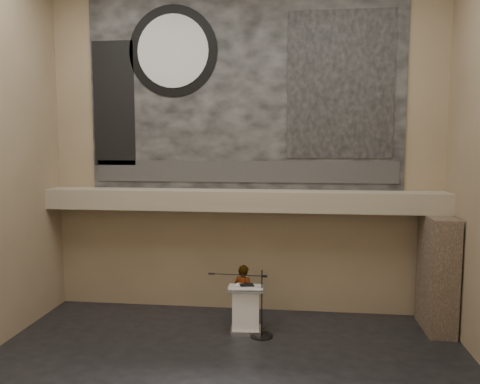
# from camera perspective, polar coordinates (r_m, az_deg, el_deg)

# --- Properties ---
(wall_back) EXTENTS (10.00, 0.02, 8.50)m
(wall_back) POSITION_cam_1_polar(r_m,az_deg,el_deg) (12.03, 0.44, 5.38)
(wall_back) COLOR #806E51
(wall_back) RESTS_ON floor
(wall_front) EXTENTS (10.00, 0.02, 8.50)m
(wall_front) POSITION_cam_1_polar(r_m,az_deg,el_deg) (4.17, -11.48, 3.96)
(wall_front) COLOR #806E51
(wall_front) RESTS_ON floor
(soffit) EXTENTS (10.00, 0.80, 0.50)m
(soffit) POSITION_cam_1_polar(r_m,az_deg,el_deg) (11.72, 0.22, -1.01)
(soffit) COLOR gray
(soffit) RESTS_ON wall_back
(sprinkler_left) EXTENTS (0.04, 0.04, 0.06)m
(sprinkler_left) POSITION_cam_1_polar(r_m,az_deg,el_deg) (12.00, -7.43, -2.25)
(sprinkler_left) COLOR #B2893D
(sprinkler_left) RESTS_ON soffit
(sprinkler_right) EXTENTS (0.04, 0.04, 0.06)m
(sprinkler_right) POSITION_cam_1_polar(r_m,az_deg,el_deg) (11.66, 9.53, -2.52)
(sprinkler_right) COLOR #B2893D
(sprinkler_right) RESTS_ON soffit
(banner) EXTENTS (8.00, 0.05, 5.00)m
(banner) POSITION_cam_1_polar(r_m,az_deg,el_deg) (12.07, 0.43, 12.27)
(banner) COLOR black
(banner) RESTS_ON wall_back
(banner_text_strip) EXTENTS (7.76, 0.02, 0.55)m
(banner_text_strip) POSITION_cam_1_polar(r_m,az_deg,el_deg) (11.99, 0.40, 2.51)
(banner_text_strip) COLOR #2B2B2B
(banner_text_strip) RESTS_ON banner
(banner_clock_rim) EXTENTS (2.30, 0.02, 2.30)m
(banner_clock_rim) POSITION_cam_1_polar(r_m,az_deg,el_deg) (12.50, -8.18, 16.63)
(banner_clock_rim) COLOR black
(banner_clock_rim) RESTS_ON banner
(banner_clock_face) EXTENTS (1.84, 0.02, 1.84)m
(banner_clock_face) POSITION_cam_1_polar(r_m,az_deg,el_deg) (12.48, -8.20, 16.65)
(banner_clock_face) COLOR silver
(banner_clock_face) RESTS_ON banner
(banner_building_print) EXTENTS (2.60, 0.02, 3.60)m
(banner_building_print) POSITION_cam_1_polar(r_m,az_deg,el_deg) (12.03, 12.14, 12.65)
(banner_building_print) COLOR black
(banner_building_print) RESTS_ON banner
(banner_brick_print) EXTENTS (1.10, 0.02, 3.20)m
(banner_brick_print) POSITION_cam_1_polar(r_m,az_deg,el_deg) (12.83, -15.13, 10.36)
(banner_brick_print) COLOR black
(banner_brick_print) RESTS_ON banner
(stone_pier) EXTENTS (0.60, 1.40, 2.70)m
(stone_pier) POSITION_cam_1_polar(r_m,az_deg,el_deg) (12.00, 22.91, -9.12)
(stone_pier) COLOR #433429
(stone_pier) RESTS_ON floor
(lectern) EXTENTS (0.82, 0.61, 1.14)m
(lectern) POSITION_cam_1_polar(r_m,az_deg,el_deg) (11.20, 0.72, -14.00)
(lectern) COLOR silver
(lectern) RESTS_ON floor
(binder) EXTENTS (0.37, 0.33, 0.04)m
(binder) POSITION_cam_1_polar(r_m,az_deg,el_deg) (10.97, 0.85, -11.31)
(binder) COLOR black
(binder) RESTS_ON lectern
(papers) EXTENTS (0.26, 0.34, 0.00)m
(papers) POSITION_cam_1_polar(r_m,az_deg,el_deg) (11.03, 0.05, -11.30)
(papers) COLOR silver
(papers) RESTS_ON lectern
(speaker_person) EXTENTS (0.63, 0.53, 1.46)m
(speaker_person) POSITION_cam_1_polar(r_m,az_deg,el_deg) (11.58, 0.45, -12.37)
(speaker_person) COLOR white
(speaker_person) RESTS_ON floor
(mic_stand) EXTENTS (1.49, 0.52, 1.54)m
(mic_stand) POSITION_cam_1_polar(r_m,az_deg,el_deg) (11.07, 2.43, -16.05)
(mic_stand) COLOR black
(mic_stand) RESTS_ON floor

